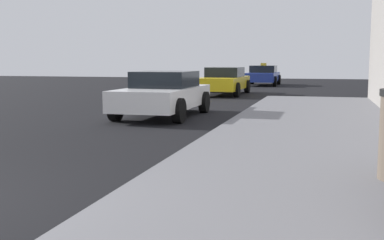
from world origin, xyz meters
The scene contains 3 objects.
car_white centered at (-0.17, 9.16, 0.64)m, with size 1.95×4.14×1.27m.
car_yellow centered at (-0.29, 18.34, 0.65)m, with size 1.94×4.57×1.27m.
car_blue centered at (0.40, 27.52, 0.65)m, with size 2.01×4.34×1.43m.
Camera 1 is at (4.17, -3.66, 1.56)m, focal length 44.84 mm.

